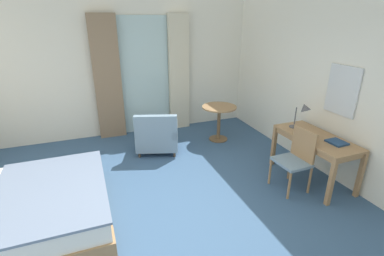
{
  "coord_description": "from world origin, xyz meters",
  "views": [
    {
      "loc": [
        -0.72,
        -2.99,
        2.46
      ],
      "look_at": [
        0.66,
        0.65,
        0.92
      ],
      "focal_mm": 26.36,
      "sensor_mm": 36.0,
      "label": 1
    }
  ],
  "objects_px": {
    "round_cafe_table": "(219,115)",
    "desk_chair": "(296,156)",
    "desk_lamp": "(303,110)",
    "armchair_by_window": "(157,136)",
    "bed": "(18,213)",
    "writing_desk": "(316,142)",
    "closed_book": "(337,142)"
  },
  "relations": [
    {
      "from": "bed",
      "to": "closed_book",
      "type": "relative_size",
      "value": 7.95
    },
    {
      "from": "desk_chair",
      "to": "armchair_by_window",
      "type": "distance_m",
      "value": 2.54
    },
    {
      "from": "writing_desk",
      "to": "closed_book",
      "type": "distance_m",
      "value": 0.33
    },
    {
      "from": "closed_book",
      "to": "round_cafe_table",
      "type": "distance_m",
      "value": 2.4
    },
    {
      "from": "armchair_by_window",
      "to": "bed",
      "type": "bearing_deg",
      "value": -143.68
    },
    {
      "from": "writing_desk",
      "to": "round_cafe_table",
      "type": "bearing_deg",
      "value": 109.92
    },
    {
      "from": "bed",
      "to": "round_cafe_table",
      "type": "relative_size",
      "value": 2.72
    },
    {
      "from": "writing_desk",
      "to": "desk_chair",
      "type": "height_order",
      "value": "desk_chair"
    },
    {
      "from": "bed",
      "to": "armchair_by_window",
      "type": "distance_m",
      "value": 2.62
    },
    {
      "from": "writing_desk",
      "to": "closed_book",
      "type": "relative_size",
      "value": 5.24
    },
    {
      "from": "round_cafe_table",
      "to": "desk_chair",
      "type": "bearing_deg",
      "value": -82.18
    },
    {
      "from": "desk_chair",
      "to": "writing_desk",
      "type": "bearing_deg",
      "value": 12.66
    },
    {
      "from": "round_cafe_table",
      "to": "armchair_by_window",
      "type": "bearing_deg",
      "value": -174.86
    },
    {
      "from": "bed",
      "to": "desk_lamp",
      "type": "bearing_deg",
      "value": 0.7
    },
    {
      "from": "writing_desk",
      "to": "armchair_by_window",
      "type": "bearing_deg",
      "value": 138.49
    },
    {
      "from": "bed",
      "to": "round_cafe_table",
      "type": "distance_m",
      "value": 3.86
    },
    {
      "from": "bed",
      "to": "writing_desk",
      "type": "height_order",
      "value": "bed"
    },
    {
      "from": "desk_lamp",
      "to": "armchair_by_window",
      "type": "distance_m",
      "value": 2.64
    },
    {
      "from": "bed",
      "to": "armchair_by_window",
      "type": "height_order",
      "value": "bed"
    },
    {
      "from": "closed_book",
      "to": "round_cafe_table",
      "type": "height_order",
      "value": "closed_book"
    },
    {
      "from": "desk_chair",
      "to": "bed",
      "type": "bearing_deg",
      "value": 174.23
    },
    {
      "from": "bed",
      "to": "desk_chair",
      "type": "distance_m",
      "value": 3.78
    },
    {
      "from": "bed",
      "to": "closed_book",
      "type": "height_order",
      "value": "bed"
    },
    {
      "from": "desk_lamp",
      "to": "armchair_by_window",
      "type": "height_order",
      "value": "desk_lamp"
    },
    {
      "from": "writing_desk",
      "to": "desk_chair",
      "type": "distance_m",
      "value": 0.45
    },
    {
      "from": "bed",
      "to": "armchair_by_window",
      "type": "relative_size",
      "value": 2.13
    },
    {
      "from": "desk_chair",
      "to": "closed_book",
      "type": "xyz_separation_m",
      "value": [
        0.52,
        -0.2,
        0.23
      ]
    },
    {
      "from": "writing_desk",
      "to": "armchair_by_window",
      "type": "distance_m",
      "value": 2.78
    },
    {
      "from": "writing_desk",
      "to": "bed",
      "type": "bearing_deg",
      "value": 176.12
    },
    {
      "from": "round_cafe_table",
      "to": "desk_lamp",
      "type": "bearing_deg",
      "value": -67.21
    },
    {
      "from": "bed",
      "to": "desk_lamp",
      "type": "relative_size",
      "value": 4.28
    },
    {
      "from": "armchair_by_window",
      "to": "round_cafe_table",
      "type": "height_order",
      "value": "armchair_by_window"
    }
  ]
}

